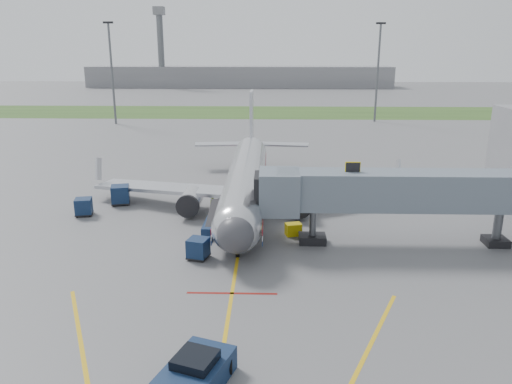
{
  "coord_description": "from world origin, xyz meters",
  "views": [
    {
      "loc": [
        2.44,
        -33.63,
        15.68
      ],
      "look_at": [
        1.22,
        8.93,
        3.2
      ],
      "focal_mm": 35.0,
      "sensor_mm": 36.0,
      "label": 1
    }
  ],
  "objects_px": {
    "belt_loader": "(213,226)",
    "pushback_tug": "(196,373)",
    "airliner": "(246,180)",
    "ramp_worker": "(213,205)"
  },
  "relations": [
    {
      "from": "pushback_tug",
      "to": "belt_loader",
      "type": "xyz_separation_m",
      "value": [
        -1.49,
        20.68,
        -0.16
      ]
    },
    {
      "from": "airliner",
      "to": "belt_loader",
      "type": "distance_m",
      "value": 8.6
    },
    {
      "from": "pushback_tug",
      "to": "belt_loader",
      "type": "distance_m",
      "value": 20.73
    },
    {
      "from": "pushback_tug",
      "to": "belt_loader",
      "type": "bearing_deg",
      "value": 94.12
    },
    {
      "from": "belt_loader",
      "to": "airliner",
      "type": "bearing_deg",
      "value": 72.55
    },
    {
      "from": "pushback_tug",
      "to": "belt_loader",
      "type": "relative_size",
      "value": 1.02
    },
    {
      "from": "belt_loader",
      "to": "pushback_tug",
      "type": "bearing_deg",
      "value": -85.88
    },
    {
      "from": "airliner",
      "to": "pushback_tug",
      "type": "bearing_deg",
      "value": -92.02
    },
    {
      "from": "airliner",
      "to": "belt_loader",
      "type": "bearing_deg",
      "value": -107.45
    },
    {
      "from": "airliner",
      "to": "ramp_worker",
      "type": "relative_size",
      "value": 18.49
    }
  ]
}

